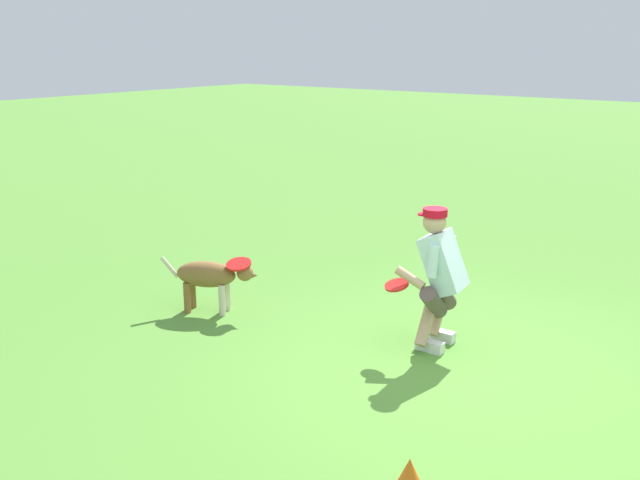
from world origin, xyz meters
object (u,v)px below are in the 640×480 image
at_px(dog, 211,276).
at_px(frisbee_held, 397,285).
at_px(frisbee_flying, 239,264).
at_px(person, 439,274).

relative_size(dog, frisbee_held, 4.40).
distance_m(dog, frisbee_flying, 0.34).
bearing_deg(frisbee_held, person, -135.68).
distance_m(person, frisbee_flying, 2.07).
relative_size(person, frisbee_flying, 5.00).
relative_size(frisbee_flying, frisbee_held, 1.17).
distance_m(person, dog, 2.38).
xyz_separation_m(dog, frisbee_held, (-2.00, -0.34, 0.23)).
relative_size(person, dog, 1.33).
xyz_separation_m(person, dog, (2.28, 0.61, -0.31)).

